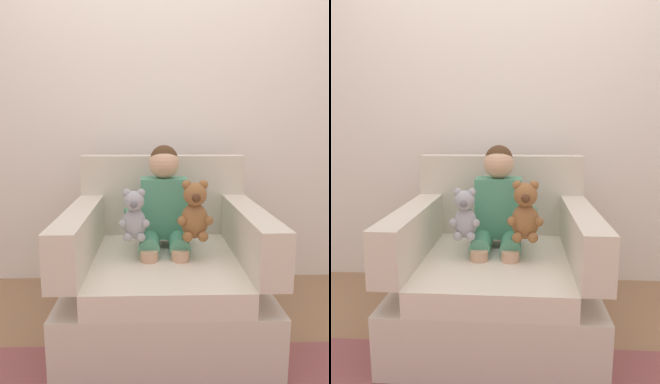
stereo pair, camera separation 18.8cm
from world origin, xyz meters
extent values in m
plane|color=#936D4C|center=(0.00, 0.00, 0.00)|extent=(8.00, 8.00, 0.00)
cube|color=silver|center=(0.00, 0.78, 1.30)|extent=(6.00, 0.10, 2.60)
cube|color=beige|center=(0.00, 0.00, 0.16)|extent=(1.03, 1.01, 0.32)
cube|color=beige|center=(0.00, -0.07, 0.38)|extent=(0.75, 0.87, 0.12)
cube|color=beige|center=(0.00, 0.43, 0.69)|extent=(1.03, 0.14, 0.50)
cube|color=beige|center=(-0.44, -0.07, 0.57)|extent=(0.14, 0.87, 0.26)
cube|color=beige|center=(0.44, -0.07, 0.57)|extent=(0.14, 0.87, 0.26)
cube|color=#4C9370|center=(0.00, 0.16, 0.66)|extent=(0.26, 0.16, 0.34)
sphere|color=tan|center=(0.00, 0.16, 0.91)|extent=(0.17, 0.17, 0.17)
sphere|color=#472D19|center=(0.00, 0.17, 0.94)|extent=(0.16, 0.16, 0.16)
cylinder|color=#4C9370|center=(-0.08, 0.03, 0.49)|extent=(0.11, 0.26, 0.11)
cylinder|color=tan|center=(-0.08, -0.10, 0.34)|extent=(0.09, 0.09, 0.30)
cylinder|color=#4C9370|center=(0.08, 0.03, 0.49)|extent=(0.11, 0.26, 0.11)
cylinder|color=tan|center=(0.08, -0.10, 0.34)|extent=(0.09, 0.09, 0.30)
cylinder|color=#4C9370|center=(-0.16, 0.04, 0.64)|extent=(0.13, 0.27, 0.07)
cylinder|color=#4C9370|center=(0.16, 0.04, 0.64)|extent=(0.13, 0.27, 0.07)
ellipsoid|color=#9E9EA3|center=(-0.16, -0.07, 0.63)|extent=(0.12, 0.10, 0.16)
sphere|color=#9E9EA3|center=(-0.16, -0.08, 0.75)|extent=(0.10, 0.10, 0.10)
sphere|color=slate|center=(-0.16, -0.13, 0.74)|extent=(0.04, 0.04, 0.04)
sphere|color=#9E9EA3|center=(-0.19, -0.08, 0.79)|extent=(0.04, 0.04, 0.04)
sphere|color=#9E9EA3|center=(-0.22, -0.10, 0.64)|extent=(0.04, 0.04, 0.04)
sphere|color=#9E9EA3|center=(-0.19, -0.12, 0.57)|extent=(0.05, 0.05, 0.05)
sphere|color=#9E9EA3|center=(-0.12, -0.08, 0.79)|extent=(0.04, 0.04, 0.04)
sphere|color=#9E9EA3|center=(-0.10, -0.10, 0.64)|extent=(0.04, 0.04, 0.04)
sphere|color=#9E9EA3|center=(-0.12, -0.12, 0.57)|extent=(0.05, 0.05, 0.05)
ellipsoid|color=brown|center=(0.15, -0.07, 0.64)|extent=(0.14, 0.12, 0.19)
sphere|color=brown|center=(0.15, -0.08, 0.78)|extent=(0.12, 0.12, 0.12)
sphere|color=#4C2D19|center=(0.15, -0.14, 0.77)|extent=(0.05, 0.05, 0.05)
sphere|color=brown|center=(0.11, -0.08, 0.83)|extent=(0.05, 0.05, 0.05)
sphere|color=brown|center=(0.08, -0.11, 0.65)|extent=(0.05, 0.05, 0.05)
sphere|color=brown|center=(0.11, -0.13, 0.57)|extent=(0.05, 0.05, 0.05)
sphere|color=brown|center=(0.19, -0.08, 0.83)|extent=(0.05, 0.05, 0.05)
sphere|color=brown|center=(0.22, -0.11, 0.65)|extent=(0.05, 0.05, 0.05)
sphere|color=brown|center=(0.19, -0.13, 0.57)|extent=(0.05, 0.05, 0.05)
camera|label=1|loc=(-0.06, -1.91, 1.11)|focal=34.42mm
camera|label=2|loc=(0.13, -1.90, 1.11)|focal=34.42mm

